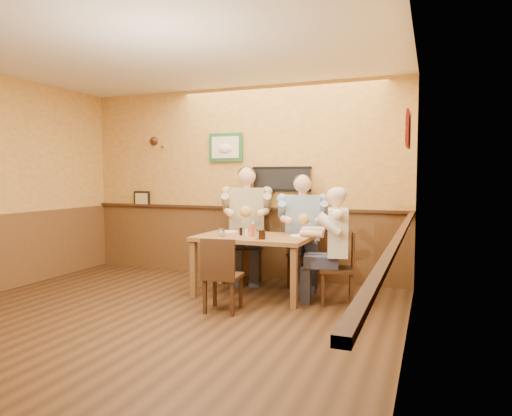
{
  "coord_description": "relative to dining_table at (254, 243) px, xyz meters",
  "views": [
    {
      "loc": [
        2.7,
        -3.76,
        1.49
      ],
      "look_at": [
        0.68,
        1.45,
        1.1
      ],
      "focal_mm": 32.0,
      "sensor_mm": 36.0,
      "label": 1
    }
  ],
  "objects": [
    {
      "name": "chair_back_left",
      "position": [
        -0.42,
        0.79,
        -0.15
      ],
      "size": [
        0.6,
        0.6,
        1.02
      ],
      "primitive_type": null,
      "rotation": [
        0.0,
        0.0,
        0.36
      ],
      "color": "#3D2513",
      "rests_on": "ground"
    },
    {
      "name": "dining_table",
      "position": [
        0.0,
        0.0,
        0.0
      ],
      "size": [
        1.4,
        0.9,
        0.75
      ],
      "color": "brown",
      "rests_on": "ground"
    },
    {
      "name": "water_glass_mid",
      "position": [
        0.16,
        -0.26,
        0.15
      ],
      "size": [
        0.1,
        0.1,
        0.12
      ],
      "primitive_type": "cylinder",
      "rotation": [
        0.0,
        0.0,
        -0.3
      ],
      "color": "white",
      "rests_on": "dining_table"
    },
    {
      "name": "salt_shaker",
      "position": [
        -0.07,
        -0.07,
        0.13
      ],
      "size": [
        0.04,
        0.04,
        0.08
      ],
      "primitive_type": "cylinder",
      "rotation": [
        0.0,
        0.0,
        0.37
      ],
      "color": "white",
      "rests_on": "dining_table"
    },
    {
      "name": "diner_white_elder",
      "position": [
        1.05,
        -0.01,
        -0.05
      ],
      "size": [
        0.67,
        0.67,
        1.23
      ],
      "primitive_type": null,
      "rotation": [
        0.0,
        0.0,
        -1.37
      ],
      "color": "silver",
      "rests_on": "ground"
    },
    {
      "name": "diner_blue_polo",
      "position": [
        0.43,
        0.69,
        0.02
      ],
      "size": [
        0.79,
        0.79,
        1.36
      ],
      "primitive_type": null,
      "rotation": [
        0.0,
        0.0,
        0.31
      ],
      "color": "#7B9AB9",
      "rests_on": "ground"
    },
    {
      "name": "water_glass_left",
      "position": [
        -0.34,
        -0.21,
        0.15
      ],
      "size": [
        0.09,
        0.09,
        0.11
      ],
      "primitive_type": "cylinder",
      "rotation": [
        0.0,
        0.0,
        -0.33
      ],
      "color": "silver",
      "rests_on": "dining_table"
    },
    {
      "name": "hot_sauce_bottle",
      "position": [
        0.03,
        -0.1,
        0.18
      ],
      "size": [
        0.04,
        0.04,
        0.17
      ],
      "primitive_type": "cylinder",
      "rotation": [
        0.0,
        0.0,
        0.01
      ],
      "color": "red",
      "rests_on": "dining_table"
    },
    {
      "name": "chair_back_right",
      "position": [
        0.43,
        0.69,
        -0.18
      ],
      "size": [
        0.55,
        0.55,
        0.95
      ],
      "primitive_type": null,
      "rotation": [
        0.0,
        0.0,
        0.31
      ],
      "color": "#3D2513",
      "rests_on": "ground"
    },
    {
      "name": "diner_tan_shirt",
      "position": [
        -0.42,
        0.79,
        0.07
      ],
      "size": [
        0.86,
        0.86,
        1.46
      ],
      "primitive_type": null,
      "rotation": [
        0.0,
        0.0,
        0.36
      ],
      "color": "tan",
      "rests_on": "ground"
    },
    {
      "name": "plate_far_right",
      "position": [
        0.57,
        0.13,
        0.1
      ],
      "size": [
        0.34,
        0.34,
        0.02
      ],
      "primitive_type": "cylinder",
      "rotation": [
        0.0,
        0.0,
        0.43
      ],
      "color": "silver",
      "rests_on": "dining_table"
    },
    {
      "name": "room",
      "position": [
        -0.49,
        -1.33,
        1.03
      ],
      "size": [
        5.02,
        5.03,
        2.81
      ],
      "color": "#311D0E",
      "rests_on": "ground"
    },
    {
      "name": "plate_far_left",
      "position": [
        -0.43,
        0.2,
        0.1
      ],
      "size": [
        0.25,
        0.25,
        0.02
      ],
      "primitive_type": "cylinder",
      "rotation": [
        0.0,
        0.0,
        0.1
      ],
      "color": "silver",
      "rests_on": "dining_table"
    },
    {
      "name": "chair_near_side",
      "position": [
        -0.06,
        -0.77,
        -0.24
      ],
      "size": [
        0.42,
        0.42,
        0.83
      ],
      "primitive_type": null,
      "rotation": [
        0.0,
        0.0,
        3.25
      ],
      "color": "#3D2513",
      "rests_on": "ground"
    },
    {
      "name": "pepper_shaker",
      "position": [
        -0.16,
        -0.04,
        0.14
      ],
      "size": [
        0.05,
        0.05,
        0.1
      ],
      "primitive_type": "cylinder",
      "rotation": [
        0.0,
        0.0,
        0.41
      ],
      "color": "black",
      "rests_on": "dining_table"
    },
    {
      "name": "chair_right_end",
      "position": [
        1.05,
        -0.01,
        -0.23
      ],
      "size": [
        0.47,
        0.47,
        0.86
      ],
      "primitive_type": null,
      "rotation": [
        0.0,
        0.0,
        -1.37
      ],
      "color": "#3D2513",
      "rests_on": "ground"
    },
    {
      "name": "cola_tumbler",
      "position": [
        0.21,
        -0.27,
        0.15
      ],
      "size": [
        0.09,
        0.09,
        0.11
      ],
      "primitive_type": "cylinder",
      "rotation": [
        0.0,
        0.0,
        0.11
      ],
      "color": "black",
      "rests_on": "dining_table"
    }
  ]
}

